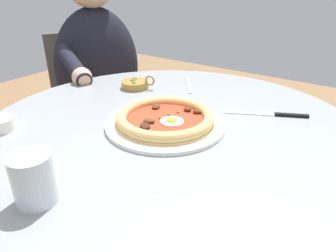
{
  "coord_description": "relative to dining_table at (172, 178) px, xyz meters",
  "views": [
    {
      "loc": [
        0.41,
        -0.6,
        1.1
      ],
      "look_at": [
        -0.01,
        -0.01,
        0.74
      ],
      "focal_mm": 33.68,
      "sensor_mm": 36.0,
      "label": 1
    }
  ],
  "objects": [
    {
      "name": "fork_utensil",
      "position": [
        -0.13,
        0.29,
        0.17
      ],
      "size": [
        0.11,
        0.15,
        0.0
      ],
      "color": "#BCBCC1",
      "rests_on": "dining_table"
    },
    {
      "name": "water_glass",
      "position": [
        -0.02,
        -0.38,
        0.21
      ],
      "size": [
        0.07,
        0.07,
        0.09
      ],
      "color": "silver",
      "rests_on": "dining_table"
    },
    {
      "name": "olive_pan",
      "position": [
        -0.26,
        0.16,
        0.18
      ],
      "size": [
        0.11,
        0.09,
        0.05
      ],
      "color": "olive",
      "rests_on": "dining_table"
    },
    {
      "name": "steak_knife",
      "position": [
        0.21,
        0.2,
        0.17
      ],
      "size": [
        0.21,
        0.11,
        0.01
      ],
      "color": "silver",
      "rests_on": "dining_table"
    },
    {
      "name": "diner_person",
      "position": [
        -0.65,
        0.36,
        -0.06
      ],
      "size": [
        0.45,
        0.52,
        1.16
      ],
      "color": "#282833",
      "rests_on": "ground"
    },
    {
      "name": "cafe_chair_diner",
      "position": [
        -0.77,
        0.43,
        -0.07
      ],
      "size": [
        0.58,
        0.58,
        0.83
      ],
      "color": "#504A45",
      "rests_on": "ground"
    },
    {
      "name": "dining_table",
      "position": [
        0.0,
        0.0,
        0.0
      ],
      "size": [
        0.97,
        0.97,
        0.75
      ],
      "color": "gray",
      "rests_on": "ground"
    },
    {
      "name": "pizza_on_plate",
      "position": [
        -0.01,
        -0.02,
        0.19
      ],
      "size": [
        0.3,
        0.3,
        0.04
      ],
      "color": "white",
      "rests_on": "dining_table"
    }
  ]
}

